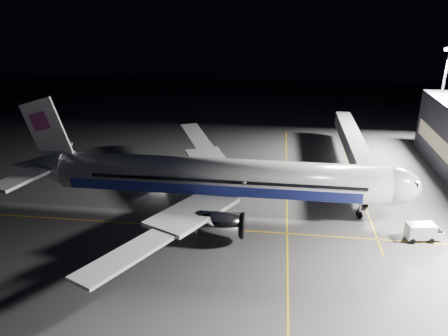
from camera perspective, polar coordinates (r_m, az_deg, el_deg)
name	(u,v)px	position (r m, az deg, el deg)	size (l,w,h in m)	color
ground	(221,209)	(66.78, -0.42, -5.36)	(200.00, 200.00, 0.00)	#4C4C4F
guide_line_main	(287,213)	(66.32, 8.22, -5.82)	(0.25, 80.00, 0.01)	gold
guide_line_cross	(215,229)	(61.59, -1.18, -7.95)	(70.00, 0.25, 0.01)	gold
guide_line_side	(359,189)	(76.54, 17.20, -2.62)	(0.25, 40.00, 0.01)	gold
airliner	(214,178)	(64.66, -1.38, -1.26)	(61.48, 54.22, 16.64)	silver
jet_bridge	(355,147)	(82.23, 16.72, 2.64)	(3.60, 34.40, 6.30)	#B2B2B7
floodlight_mast_north	(442,90)	(97.77, 26.62, 9.06)	(2.40, 0.68, 20.70)	#59595E
service_truck	(423,231)	(64.21, 24.60, -7.54)	(4.95, 2.70, 2.40)	silver
baggage_tug	(165,179)	(75.45, -7.71, -1.43)	(2.65, 2.17, 1.85)	black
safety_cone_a	(188,169)	(80.38, -4.70, -0.15)	(0.46, 0.46, 0.69)	orange
safety_cone_b	(205,170)	(79.82, -2.48, -0.28)	(0.42, 0.42, 0.63)	orange
safety_cone_c	(204,191)	(71.85, -2.62, -2.96)	(0.45, 0.45, 0.67)	orange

